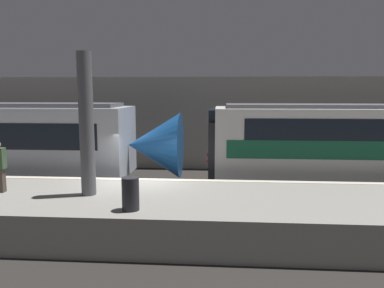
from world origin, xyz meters
name	(u,v)px	position (x,y,z in m)	size (l,w,h in m)	color
ground_plane	(140,209)	(0.00, 0.00, 0.00)	(120.00, 120.00, 0.00)	#282623
platform	(125,212)	(0.00, -2.08, 0.54)	(40.00, 4.16, 1.10)	gray
station_rear_barrier	(168,123)	(0.00, 7.10, 2.43)	(50.00, 0.15, 4.86)	#9E998E
support_pillar_near	(86,125)	(-1.05, -2.13, 3.14)	(0.42, 0.42, 4.12)	#56565B
trash_bin	(130,194)	(0.52, -3.48, 1.51)	(0.44, 0.44, 0.85)	#232328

